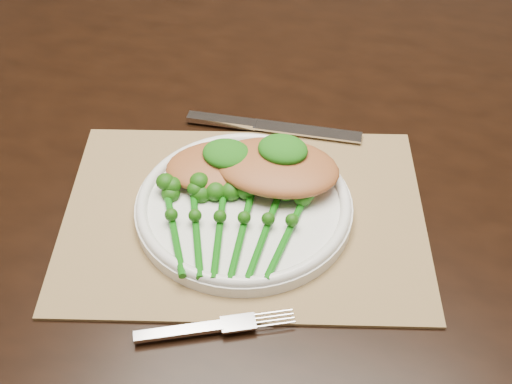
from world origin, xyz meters
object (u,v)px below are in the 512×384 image
(placemat, at_px, (244,216))
(broccolini_bundle, at_px, (230,235))
(chicken_fillet_left, at_px, (219,165))
(dining_table, at_px, (254,312))
(dinner_plate, at_px, (244,206))

(placemat, height_order, broccolini_bundle, broccolini_bundle)
(chicken_fillet_left, bearing_deg, placemat, -72.02)
(dining_table, bearing_deg, dinner_plate, -79.14)
(dinner_plate, bearing_deg, chicken_fillet_left, 140.43)
(dining_table, distance_m, broccolini_bundle, 0.44)
(chicken_fillet_left, xyz_separation_m, broccolini_bundle, (0.05, -0.09, -0.01))
(dinner_plate, height_order, broccolini_bundle, broccolini_bundle)
(dining_table, height_order, dinner_plate, dinner_plate)
(placemat, distance_m, chicken_fillet_left, 0.07)
(dinner_plate, distance_m, chicken_fillet_left, 0.06)
(dinner_plate, distance_m, broccolini_bundle, 0.05)
(placemat, relative_size, broccolini_bundle, 2.09)
(dining_table, bearing_deg, broccolini_bundle, -82.08)
(dining_table, height_order, broccolini_bundle, broccolini_bundle)
(dining_table, xyz_separation_m, placemat, (0.04, -0.14, 0.37))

